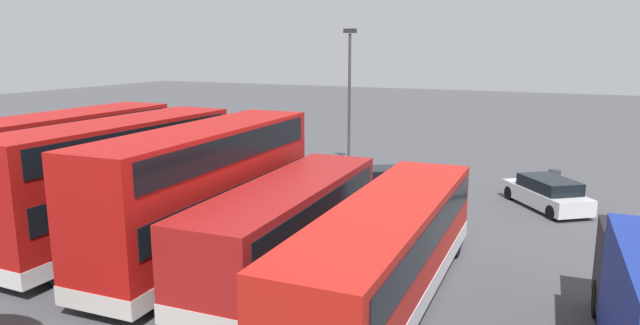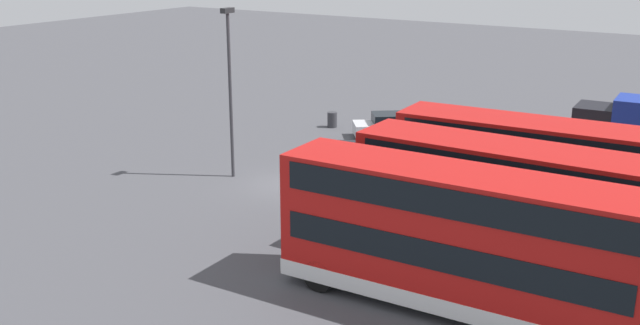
# 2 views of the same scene
# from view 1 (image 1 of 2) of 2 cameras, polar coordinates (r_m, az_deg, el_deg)

# --- Properties ---
(ground_plane) EXTENTS (140.00, 140.00, 0.00)m
(ground_plane) POSITION_cam_1_polar(r_m,az_deg,el_deg) (30.25, 1.42, -2.20)
(ground_plane) COLOR #47474C
(bus_single_deck_near_end) EXTENTS (2.94, 12.01, 2.95)m
(bus_single_deck_near_end) POSITION_cam_1_polar(r_m,az_deg,el_deg) (16.23, 6.84, -8.62)
(bus_single_deck_near_end) COLOR red
(bus_single_deck_near_end) RESTS_ON ground
(bus_single_deck_second) EXTENTS (3.09, 10.37, 2.95)m
(bus_single_deck_second) POSITION_cam_1_polar(r_m,az_deg,el_deg) (18.31, -3.24, -6.20)
(bus_single_deck_second) COLOR #A51919
(bus_single_deck_second) RESTS_ON ground
(bus_double_decker_third) EXTENTS (3.09, 11.07, 4.55)m
(bus_double_decker_third) POSITION_cam_1_polar(r_m,az_deg,el_deg) (19.77, -11.36, -2.57)
(bus_double_decker_third) COLOR #B71411
(bus_double_decker_third) RESTS_ON ground
(bus_double_decker_fourth) EXTENTS (2.61, 10.56, 4.55)m
(bus_double_decker_fourth) POSITION_cam_1_polar(r_m,az_deg,el_deg) (22.18, -19.57, -1.48)
(bus_double_decker_fourth) COLOR #B71411
(bus_double_decker_fourth) RESTS_ON ground
(bus_double_decker_fifth) EXTENTS (2.91, 11.59, 4.55)m
(bus_double_decker_fifth) POSITION_cam_1_polar(r_m,az_deg,el_deg) (24.98, -25.32, -0.52)
(bus_double_decker_fifth) COLOR #B71411
(bus_double_decker_fifth) RESTS_ON ground
(car_hatchback_silver) EXTENTS (4.55, 3.66, 1.43)m
(car_hatchback_silver) POSITION_cam_1_polar(r_m,az_deg,el_deg) (27.73, 5.95, -2.04)
(car_hatchback_silver) COLOR #1E479E
(car_hatchback_silver) RESTS_ON ground
(car_small_green) EXTENTS (4.19, 4.72, 1.43)m
(car_small_green) POSITION_cam_1_polar(r_m,az_deg,el_deg) (27.61, 21.84, -2.89)
(car_small_green) COLOR silver
(car_small_green) RESTS_ON ground
(lamp_post_tall) EXTENTS (0.70, 0.30, 8.18)m
(lamp_post_tall) POSITION_cam_1_polar(r_m,az_deg,el_deg) (32.47, 2.97, 7.28)
(lamp_post_tall) COLOR #38383D
(lamp_post_tall) RESTS_ON ground
(waste_bin_yellow) EXTENTS (0.60, 0.60, 0.95)m
(waste_bin_yellow) POSITION_cam_1_polar(r_m,az_deg,el_deg) (31.86, 22.48, -1.51)
(waste_bin_yellow) COLOR #333338
(waste_bin_yellow) RESTS_ON ground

